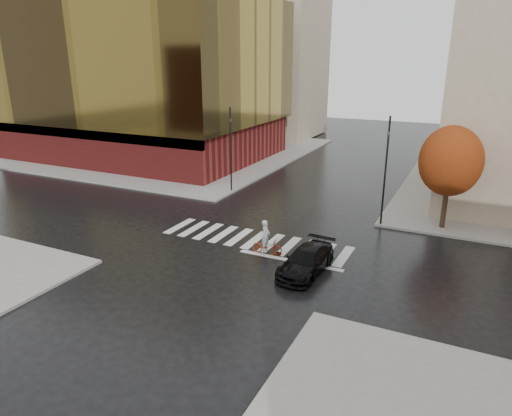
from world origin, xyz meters
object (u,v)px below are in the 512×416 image
Objects in this scene: sedan at (306,261)px; traffic_light_ne at (386,165)px; cyclist at (267,242)px; fire_hydrant at (202,178)px; traffic_light_nw at (231,145)px.

traffic_light_ne is (2.07, 8.58, 3.45)m from sedan.
cyclist is 2.51× the size of fire_hydrant.
traffic_light_nw reaches higher than fire_hydrant.
sedan is 3.09m from cyclist.
cyclist is 0.28× the size of traffic_light_ne.
traffic_light_nw is at bearing 30.96° from cyclist.
fire_hydrant is at bearing -126.22° from traffic_light_nw.
traffic_light_ne reaches higher than traffic_light_nw.
fire_hydrant is (-16.13, 3.70, -3.52)m from traffic_light_ne.
traffic_light_nw is at bearing 136.48° from sedan.
fire_hydrant is (-14.07, 12.28, -0.07)m from sedan.
cyclist is 13.08m from traffic_light_nw.
sedan reaches higher than fire_hydrant.
cyclist is 9.42m from traffic_light_ne.
traffic_light_nw is (-7.78, 10.00, 3.25)m from cyclist.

